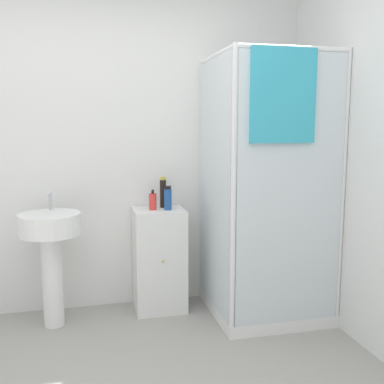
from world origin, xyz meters
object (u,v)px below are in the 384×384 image
at_px(sink, 51,243).
at_px(shampoo_bottle_tall_black, 163,193).
at_px(shampoo_bottle_blue, 168,198).
at_px(soap_dispenser, 153,201).

bearing_deg(sink, shampoo_bottle_tall_black, 12.59).
relative_size(sink, shampoo_bottle_blue, 5.22).
xyz_separation_m(sink, shampoo_bottle_blue, (0.87, 0.08, 0.28)).
distance_m(sink, shampoo_bottle_blue, 0.91).
bearing_deg(shampoo_bottle_blue, soap_dispenser, 166.12).
distance_m(soap_dispenser, shampoo_bottle_tall_black, 0.14).
height_order(sink, shampoo_bottle_blue, shampoo_bottle_blue).
distance_m(shampoo_bottle_tall_black, shampoo_bottle_blue, 0.11).
relative_size(shampoo_bottle_tall_black, shampoo_bottle_blue, 1.32).
relative_size(sink, shampoo_bottle_tall_black, 3.96).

